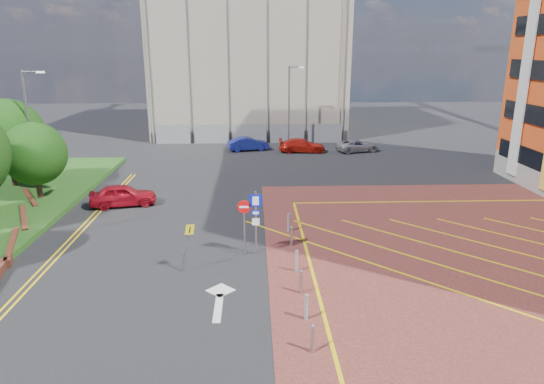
{
  "coord_description": "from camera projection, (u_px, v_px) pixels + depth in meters",
  "views": [
    {
      "loc": [
        0.44,
        -20.72,
        9.6
      ],
      "look_at": [
        1.37,
        3.68,
        2.36
      ],
      "focal_mm": 32.0,
      "sensor_mm": 36.0,
      "label": 1
    }
  ],
  "objects": [
    {
      "name": "car_silver_back",
      "position": [
        357.0,
        146.0,
        46.89
      ],
      "size": [
        4.53,
        2.99,
        1.16
      ],
      "primitive_type": "imported",
      "rotation": [
        0.0,
        0.0,
        1.85
      ],
      "color": "#A6A6AD",
      "rests_on": "ground"
    },
    {
      "name": "retaining_wall",
      "position": [
        8.0,
        246.0,
        23.99
      ],
      "size": [
        6.06,
        20.33,
        0.4
      ],
      "color": "brown",
      "rests_on": "ground"
    },
    {
      "name": "tree_d",
      "position": [
        8.0,
        135.0,
        33.31
      ],
      "size": [
        5.0,
        5.0,
        6.08
      ],
      "color": "#3D2B1C",
      "rests_on": "grass_bed"
    },
    {
      "name": "lamp_back",
      "position": [
        290.0,
        103.0,
        48.3
      ],
      "size": [
        1.53,
        0.16,
        8.0
      ],
      "color": "#9EA0A8",
      "rests_on": "ground"
    },
    {
      "name": "car_red_left",
      "position": [
        123.0,
        195.0,
        30.66
      ],
      "size": [
        4.35,
        2.51,
        1.39
      ],
      "primitive_type": "imported",
      "rotation": [
        0.0,
        0.0,
        1.8
      ],
      "color": "#A50E1B",
      "rests_on": "ground"
    },
    {
      "name": "construction_building",
      "position": [
        249.0,
        37.0,
        57.76
      ],
      "size": [
        21.2,
        19.2,
        22.0
      ],
      "primitive_type": "cube",
      "color": "gray",
      "rests_on": "ground"
    },
    {
      "name": "lamp_left_far",
      "position": [
        30.0,
        126.0,
        32.21
      ],
      "size": [
        1.53,
        0.16,
        8.0
      ],
      "color": "#9EA0A8",
      "rests_on": "grass_bed"
    },
    {
      "name": "tree_c",
      "position": [
        34.0,
        154.0,
        30.74
      ],
      "size": [
        4.0,
        4.0,
        4.9
      ],
      "color": "#3D2B1C",
      "rests_on": "grass_bed"
    },
    {
      "name": "car_blue_back",
      "position": [
        248.0,
        144.0,
        47.41
      ],
      "size": [
        4.22,
        2.29,
        1.32
      ],
      "primitive_type": "imported",
      "rotation": [
        0.0,
        0.0,
        1.81
      ],
      "color": "navy",
      "rests_on": "ground"
    },
    {
      "name": "forecourt",
      "position": [
        539.0,
        258.0,
        23.07
      ],
      "size": [
        26.0,
        26.0,
        0.02
      ],
      "primitive_type": "cube",
      "color": "brown",
      "rests_on": "ground"
    },
    {
      "name": "car_red_back",
      "position": [
        302.0,
        145.0,
        46.69
      ],
      "size": [
        4.56,
        2.07,
        1.3
      ],
      "primitive_type": "imported",
      "rotation": [
        0.0,
        0.0,
        1.51
      ],
      "color": "red",
      "rests_on": "ground"
    },
    {
      "name": "sign_cluster",
      "position": [
        251.0,
        217.0,
        22.96
      ],
      "size": [
        1.17,
        0.12,
        3.2
      ],
      "color": "#9EA0A8",
      "rests_on": "ground"
    },
    {
      "name": "warning_sign",
      "position": [
        187.0,
        242.0,
        21.36
      ],
      "size": [
        0.7,
        0.41,
        2.25
      ],
      "color": "#9EA0A8",
      "rests_on": "ground"
    },
    {
      "name": "ground",
      "position": [
        246.0,
        263.0,
        22.56
      ],
      "size": [
        140.0,
        140.0,
        0.0
      ],
      "primitive_type": "plane",
      "color": "black",
      "rests_on": "ground"
    },
    {
      "name": "bollard_row",
      "position": [
        298.0,
        269.0,
        20.92
      ],
      "size": [
        0.14,
        11.14,
        0.9
      ],
      "color": "#9EA0A8",
      "rests_on": "forecourt"
    },
    {
      "name": "construction_fence",
      "position": [
        259.0,
        134.0,
        51.06
      ],
      "size": [
        21.6,
        0.06,
        2.0
      ],
      "primitive_type": "cube",
      "color": "gray",
      "rests_on": "ground"
    }
  ]
}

